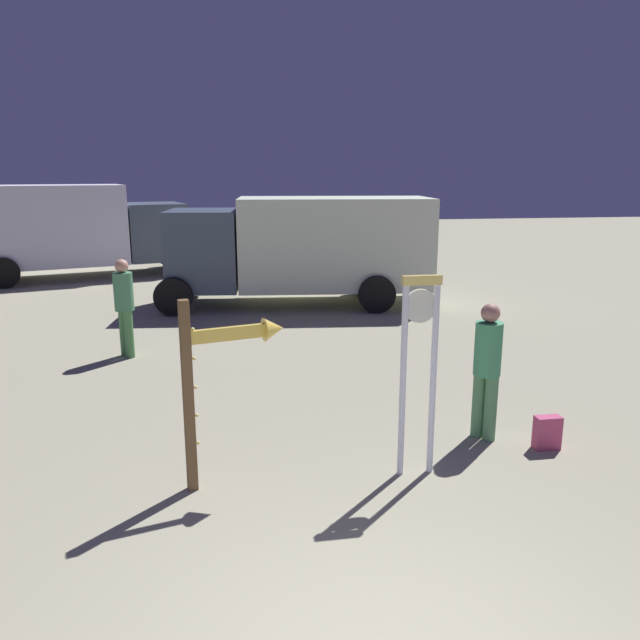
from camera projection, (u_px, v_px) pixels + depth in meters
The scene contains 7 objects.
standing_clock at pixel (419, 357), 6.63m from camera, with size 0.42×0.10×2.24m.
arrow_sign at pixel (224, 364), 6.42m from camera, with size 1.11×0.46×2.06m.
person_near_clock at pixel (487, 365), 7.61m from camera, with size 0.33×0.33×1.74m.
backpack at pixel (547, 433), 7.50m from camera, with size 0.32×0.19×0.41m.
person_distant at pixel (124, 303), 11.09m from camera, with size 0.34×0.34×1.79m.
box_truck_near at pixel (304, 245), 15.52m from camera, with size 6.92×3.07×2.69m.
box_truck_far at pixel (64, 228), 19.41m from camera, with size 7.64×4.31×2.92m.
Camera 1 is at (-0.97, -3.21, 3.28)m, focal length 34.62 mm.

